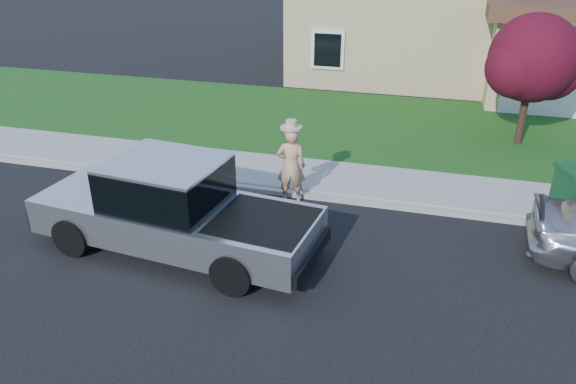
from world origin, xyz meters
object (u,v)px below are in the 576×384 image
object	(u,v)px
pickup_truck	(174,210)
woman	(291,164)
trash_bin	(575,194)
ornamental_tree	(534,62)

from	to	relation	value
pickup_truck	woman	bearing A→B (deg)	64.26
pickup_truck	woman	xyz separation A→B (m)	(1.70, 2.73, 0.07)
woman	trash_bin	bearing A→B (deg)	174.07
woman	ornamental_tree	world-z (taller)	ornamental_tree
woman	ornamental_tree	bearing A→B (deg)	-146.96
woman	ornamental_tree	distance (m)	7.97
ornamental_tree	trash_bin	xyz separation A→B (m)	(0.61, -4.88, -1.75)
pickup_truck	ornamental_tree	bearing A→B (deg)	54.01
pickup_truck	trash_bin	xyz separation A→B (m)	(7.99, 3.23, -0.14)
woman	pickup_truck	bearing A→B (deg)	47.49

